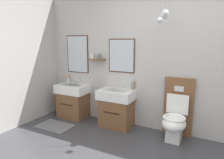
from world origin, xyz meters
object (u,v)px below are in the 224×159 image
(vanity_sink_left, at_px, (73,100))
(soap_dispenser, at_px, (133,85))
(toilet, at_px, (176,117))
(vanity_sink_right, at_px, (117,107))
(toothbrush_cup, at_px, (68,80))

(vanity_sink_left, relative_size, soap_dispenser, 3.70)
(toilet, distance_m, soap_dispenser, 0.94)
(vanity_sink_left, relative_size, vanity_sink_right, 1.00)
(vanity_sink_left, distance_m, soap_dispenser, 1.37)
(vanity_sink_left, bearing_deg, toilet, -0.09)
(toilet, relative_size, toothbrush_cup, 4.87)
(vanity_sink_right, xyz_separation_m, soap_dispenser, (0.26, 0.17, 0.42))
(vanity_sink_right, height_order, soap_dispenser, soap_dispenser)
(soap_dispenser, bearing_deg, toothbrush_cup, -179.62)
(vanity_sink_left, distance_m, vanity_sink_right, 1.03)
(toilet, xyz_separation_m, soap_dispenser, (-0.83, 0.17, 0.41))
(toothbrush_cup, bearing_deg, soap_dispenser, 0.38)
(toothbrush_cup, relative_size, soap_dispenser, 1.08)
(vanity_sink_right, bearing_deg, toilet, -0.18)
(toilet, bearing_deg, toothbrush_cup, 176.12)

